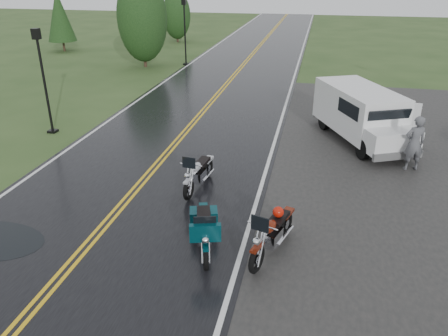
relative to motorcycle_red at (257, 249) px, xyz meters
name	(u,v)px	position (x,y,z in m)	size (l,w,h in m)	color
ground	(108,222)	(-4.26, 1.34, -0.68)	(120.00, 120.00, 0.00)	#2D471E
road	(202,113)	(-4.26, 11.34, -0.66)	(8.00, 100.00, 0.04)	black
motorcycle_red	(257,249)	(0.00, 0.00, 0.00)	(0.84, 2.30, 1.36)	#5A180A
motorcycle_teal	(206,247)	(-1.14, -0.13, -0.03)	(0.81, 2.21, 1.31)	#053139
motorcycle_silver	(188,182)	(-2.44, 2.93, -0.03)	(0.80, 2.20, 1.30)	#ABACB2
van_white	(366,132)	(2.81, 7.24, 0.37)	(2.01, 5.37, 2.11)	white
person_at_van	(414,144)	(4.35, 6.66, 0.27)	(0.69, 0.45, 1.90)	#535358
lamp_post_near_left	(44,82)	(-9.74, 7.49, 1.45)	(0.37, 0.37, 4.26)	black
lamp_post_far_left	(185,32)	(-8.29, 22.19, 1.57)	(0.39, 0.39, 4.51)	black
tree_left_mid	(143,28)	(-10.87, 20.93, 1.94)	(3.35, 3.35, 5.23)	#1E3D19
tree_left_far	(177,20)	(-12.08, 32.13, 1.26)	(2.52, 2.52, 3.88)	#1E3D19
pine_left_far	(60,22)	(-19.80, 25.47, 1.67)	(2.26, 2.26, 4.70)	#1E3D19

